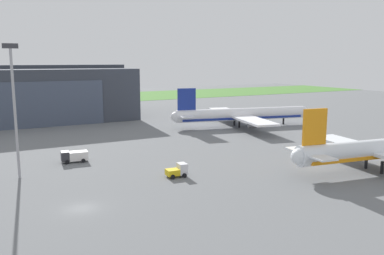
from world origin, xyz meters
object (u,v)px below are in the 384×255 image
(airliner_far_left, at_px, (242,115))
(ops_van, at_px, (178,170))
(apron_light_mast, at_px, (14,102))
(airliner_near_left, at_px, (381,150))
(stair_truck, at_px, (74,156))

(airliner_far_left, distance_m, ops_van, 55.87)
(airliner_far_left, xyz_separation_m, ops_van, (-40.47, -38.43, -2.47))
(airliner_far_left, bearing_deg, apron_light_mast, -157.60)
(apron_light_mast, bearing_deg, airliner_far_left, 22.40)
(airliner_near_left, height_order, airliner_far_left, airliner_near_left)
(airliner_near_left, bearing_deg, airliner_far_left, 82.78)
(airliner_near_left, xyz_separation_m, apron_light_mast, (-57.76, 25.68, 9.00))
(ops_van, height_order, apron_light_mast, apron_light_mast)
(airliner_far_left, xyz_separation_m, stair_truck, (-53.87, -19.93, -2.32))
(stair_truck, distance_m, apron_light_mast, 17.01)
(ops_van, bearing_deg, stair_truck, 125.90)
(airliner_near_left, relative_size, ops_van, 10.22)
(airliner_far_left, bearing_deg, stair_truck, -159.70)
(airliner_near_left, xyz_separation_m, stair_truck, (-47.25, 32.29, -2.63))
(airliner_far_left, relative_size, apron_light_mast, 1.94)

